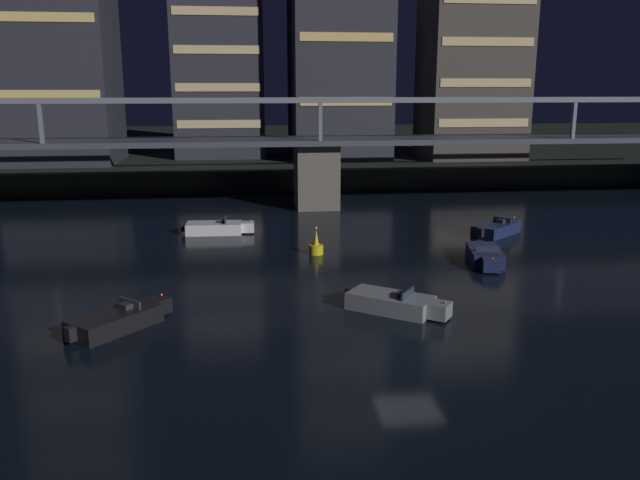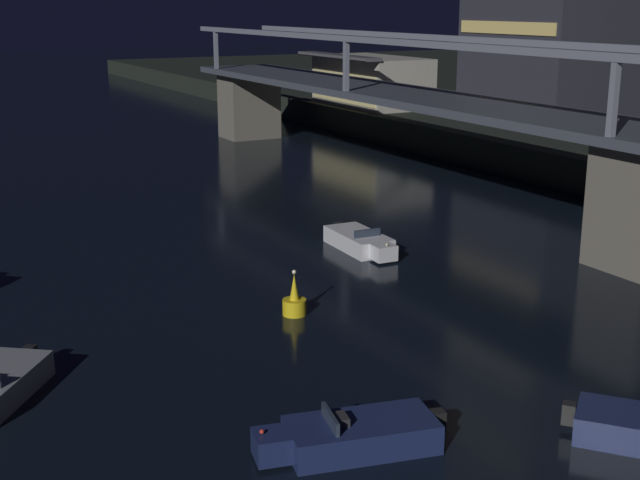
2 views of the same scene
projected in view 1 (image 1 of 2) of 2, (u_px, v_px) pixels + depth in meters
name	position (u px, v px, depth m)	size (l,w,h in m)	color
ground_plane	(410.00, 352.00, 25.54)	(400.00, 400.00, 0.00)	black
far_riverbank	(282.00, 146.00, 102.93)	(240.00, 80.00, 2.20)	black
river_bridge	(316.00, 156.00, 55.76)	(92.93, 6.40, 9.38)	#605B51
tower_west_tall	(219.00, 68.00, 75.41)	(10.24, 8.78, 20.78)	#282833
tower_central	(338.00, 9.00, 72.50)	(10.79, 12.24, 33.60)	#282833
tower_east_tall	(473.00, 62.00, 73.51)	(11.07, 9.01, 21.96)	#423D38
speedboat_near_left	(485.00, 256.00, 38.58)	(2.60, 5.21, 1.16)	#19234C
speedboat_near_center	(217.00, 228.00, 46.27)	(5.21, 1.96, 1.16)	silver
speedboat_mid_left	(119.00, 319.00, 27.98)	(4.25, 4.51, 1.16)	black
speedboat_mid_center	(498.00, 229.00, 46.01)	(4.59, 4.14, 1.16)	#19234C
speedboat_far_left	(395.00, 303.00, 30.09)	(4.69, 4.00, 1.16)	gray
channel_buoy	(316.00, 247.00, 40.52)	(0.90, 0.90, 1.76)	yellow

